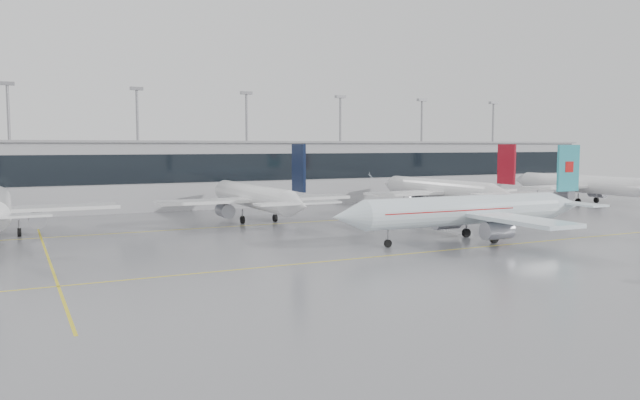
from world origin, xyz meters
name	(u,v)px	position (x,y,z in m)	size (l,w,h in m)	color
ground	(372,257)	(0.00, 0.00, 0.00)	(320.00, 320.00, 0.00)	slate
taxi_line_main	(372,257)	(0.00, 0.00, 0.01)	(120.00, 0.25, 0.01)	gold
taxi_line_north	(265,224)	(0.00, 30.00, 0.01)	(120.00, 0.25, 0.01)	gold
taxi_line_cross	(48,257)	(-30.00, 15.00, 0.01)	(0.25, 60.00, 0.01)	gold
terminal	(203,174)	(0.00, 62.00, 6.00)	(180.00, 15.00, 12.00)	#A1A2A5
terminal_glass	(215,168)	(0.00, 54.45, 7.50)	(180.00, 0.20, 5.00)	black
terminal_roof	(203,142)	(0.00, 62.00, 12.20)	(182.00, 16.00, 0.40)	gray
light_masts	(194,136)	(0.00, 68.00, 13.34)	(156.40, 1.00, 22.60)	gray
air_canada_jet	(472,210)	(16.72, 4.21, 3.68)	(36.78, 29.48, 11.60)	white
parked_jet_c	(256,197)	(0.00, 33.69, 3.71)	(29.64, 36.96, 11.72)	white
parked_jet_d	(443,190)	(35.00, 33.69, 3.71)	(29.64, 36.96, 11.72)	white
parked_jet_e	(583,184)	(70.00, 33.69, 3.71)	(29.64, 36.96, 11.72)	white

